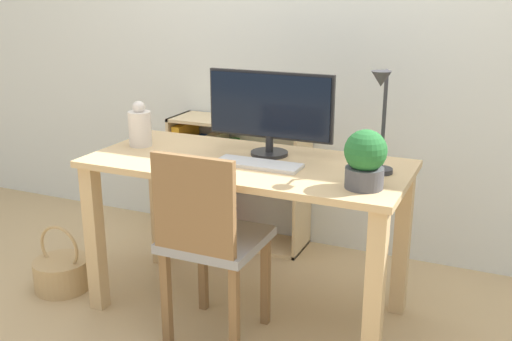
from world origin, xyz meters
TOP-DOWN VIEW (x-y plane):
  - ground_plane at (0.00, 0.00)m, footprint 10.00×10.00m
  - wall_back at (0.00, 0.90)m, footprint 8.00×0.05m
  - desk at (0.00, 0.00)m, footprint 1.44×0.66m
  - monitor at (0.06, 0.13)m, footprint 0.60×0.17m
  - keyboard at (0.08, -0.06)m, footprint 0.38×0.13m
  - vase at (-0.59, 0.03)m, footprint 0.11×0.11m
  - desk_lamp at (0.59, 0.01)m, footprint 0.10×0.19m
  - potted_plant at (0.57, -0.16)m, footprint 0.17×0.17m
  - chair at (-0.03, -0.31)m, footprint 0.40×0.40m
  - bookshelf at (-0.53, 0.73)m, footprint 0.82×0.28m
  - basket at (-0.96, -0.20)m, footprint 0.28×0.28m

SIDE VIEW (x-z plane):
  - ground_plane at x=0.00m, z-range 0.00..0.00m
  - basket at x=-0.96m, z-range -0.08..0.26m
  - bookshelf at x=-0.53m, z-range -0.01..0.74m
  - chair at x=-0.03m, z-range 0.05..0.93m
  - desk at x=0.00m, z-range 0.24..0.98m
  - keyboard at x=0.08m, z-range 0.75..0.76m
  - vase at x=-0.59m, z-range 0.73..0.95m
  - potted_plant at x=0.57m, z-range 0.75..0.98m
  - monitor at x=0.06m, z-range 0.77..1.16m
  - desk_lamp at x=0.59m, z-range 0.80..1.24m
  - wall_back at x=0.00m, z-range 0.00..2.60m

